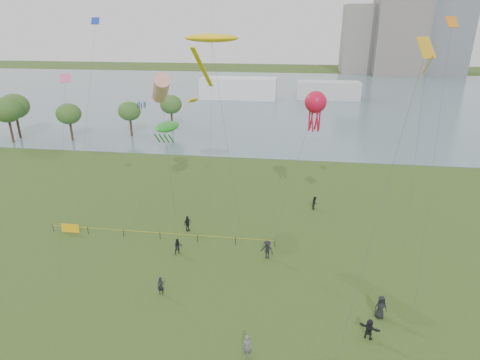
# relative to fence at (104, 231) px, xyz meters

# --- Properties ---
(ground_plane) EXTENTS (400.00, 400.00, 0.00)m
(ground_plane) POSITION_rel_fence_xyz_m (14.87, -12.20, -0.55)
(ground_plane) COLOR #263E13
(lake) EXTENTS (400.00, 120.00, 0.08)m
(lake) POSITION_rel_fence_xyz_m (14.87, 87.80, -0.53)
(lake) COLOR slate
(lake) RESTS_ON ground_plane
(building_mid) EXTENTS (20.00, 20.00, 38.00)m
(building_mid) POSITION_rel_fence_xyz_m (60.87, 149.80, 18.45)
(building_mid) COLOR slate
(building_mid) RESTS_ON ground_plane
(building_low) EXTENTS (16.00, 18.00, 28.00)m
(building_low) POSITION_rel_fence_xyz_m (46.87, 155.80, 13.45)
(building_low) COLOR slate
(building_low) RESTS_ON ground_plane
(pavilion_left) EXTENTS (22.00, 8.00, 6.00)m
(pavilion_left) POSITION_rel_fence_xyz_m (2.87, 82.80, 2.45)
(pavilion_left) COLOR white
(pavilion_left) RESTS_ON ground_plane
(pavilion_right) EXTENTS (18.00, 7.00, 5.00)m
(pavilion_right) POSITION_rel_fence_xyz_m (28.87, 85.80, 1.95)
(pavilion_right) COLOR silver
(pavilion_right) RESTS_ON ground_plane
(trees) EXTENTS (32.36, 19.06, 8.56)m
(trees) POSITION_rel_fence_xyz_m (-24.30, 35.64, 5.15)
(trees) COLOR #39241A
(trees) RESTS_ON ground_plane
(fence) EXTENTS (24.07, 0.07, 1.05)m
(fence) POSITION_rel_fence_xyz_m (0.00, 0.00, 0.00)
(fence) COLOR black
(fence) RESTS_ON ground_plane
(kite_flyer) EXTENTS (0.73, 0.54, 1.83)m
(kite_flyer) POSITION_rel_fence_xyz_m (17.07, -14.59, 0.36)
(kite_flyer) COLOR slate
(kite_flyer) RESTS_ON ground_plane
(spectator_a) EXTENTS (1.01, 0.93, 1.66)m
(spectator_a) POSITION_rel_fence_xyz_m (8.81, -2.54, 0.28)
(spectator_a) COLOR black
(spectator_a) RESTS_ON ground_plane
(spectator_b) EXTENTS (1.40, 1.06, 1.92)m
(spectator_b) POSITION_rel_fence_xyz_m (17.48, -2.12, 0.40)
(spectator_b) COLOR black
(spectator_b) RESTS_ON ground_plane
(spectator_c) EXTENTS (0.87, 1.12, 1.77)m
(spectator_c) POSITION_rel_fence_xyz_m (8.52, 2.14, 0.33)
(spectator_c) COLOR black
(spectator_c) RESTS_ON ground_plane
(spectator_d) EXTENTS (1.04, 0.79, 1.93)m
(spectator_d) POSITION_rel_fence_xyz_m (26.67, -9.25, 0.41)
(spectator_d) COLOR black
(spectator_d) RESTS_ON ground_plane
(spectator_e) EXTENTS (1.57, 1.09, 1.63)m
(spectator_e) POSITION_rel_fence_xyz_m (25.47, -11.63, 0.26)
(spectator_e) COLOR black
(spectator_e) RESTS_ON ground_plane
(spectator_f) EXTENTS (0.62, 0.43, 1.62)m
(spectator_f) POSITION_rel_fence_xyz_m (9.12, -8.79, 0.26)
(spectator_f) COLOR black
(spectator_f) RESTS_ON ground_plane
(spectator_g) EXTENTS (0.78, 0.91, 1.64)m
(spectator_g) POSITION_rel_fence_xyz_m (22.41, 9.53, 0.27)
(spectator_g) COLOR black
(spectator_g) RESTS_ON ground_plane
(kite_stingray) EXTENTS (6.24, 10.12, 20.20)m
(kite_stingray) POSITION_rel_fence_xyz_m (11.21, 4.42, 19.16)
(kite_stingray) COLOR #3F3F42
(kite_windsock) EXTENTS (4.18, 4.99, 16.54)m
(kite_windsock) POSITION_rel_fence_xyz_m (5.29, 6.00, 14.12)
(kite_windsock) COLOR #3F3F42
(kite_creature) EXTENTS (4.02, 8.21, 10.15)m
(kite_creature) POSITION_rel_fence_xyz_m (4.64, 9.33, 9.13)
(kite_creature) COLOR #3F3F42
(kite_octopus) EXTENTS (4.98, 7.36, 14.94)m
(kite_octopus) POSITION_rel_fence_xyz_m (21.43, 4.87, 13.21)
(kite_octopus) COLOR #3F3F42
(kite_delta) EXTENTS (5.88, 9.67, 20.34)m
(kite_delta) POSITION_rel_fence_xyz_m (27.42, -7.16, 18.12)
(kite_delta) COLOR #3F3F42
(small_kites) EXTENTS (35.60, 16.80, 14.25)m
(small_kites) POSITION_rel_fence_xyz_m (13.21, 5.39, 22.56)
(small_kites) COLOR #1933B2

